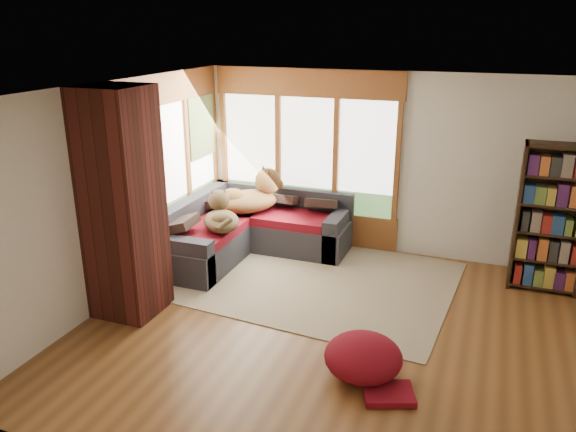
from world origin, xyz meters
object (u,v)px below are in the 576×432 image
Objects in this scene: area_rug at (313,279)px; bookshelf at (551,220)px; brick_chimney at (123,204)px; dog_tan at (251,195)px; pouf at (363,356)px; sectional_sofa at (240,232)px; dog_brindle at (221,215)px.

area_rug is 3.03m from bookshelf.
dog_tan is at bearing 76.98° from brick_chimney.
brick_chimney is 3.07m from pouf.
sectional_sofa is 2.55× the size of dog_brindle.
sectional_sofa is at bearing -152.91° from dog_tan.
pouf reaches higher than area_rug.
brick_chimney reaches higher than dog_brindle.
dog_brindle is at bearing -141.03° from dog_tan.
area_rug is 3.21× the size of dog_tan.
sectional_sofa is 1.44m from area_rug.
dog_brindle is at bearing -169.77° from bookshelf.
dog_brindle is at bearing 73.83° from brick_chimney.
dog_tan reaches higher than area_rug.
area_rug is at bearing 40.88° from brick_chimney.
brick_chimney is 2.32m from sectional_sofa.
bookshelf is 1.71× the size of dog_tan.
dog_tan is at bearing -39.18° from dog_brindle.
sectional_sofa is at bearing 135.10° from pouf.
bookshelf reaches higher than pouf.
sectional_sofa is 2.95× the size of pouf.
dog_tan is 0.81m from dog_brindle.
area_rug is (1.30, -0.54, -0.30)m from sectional_sofa.
sectional_sofa is 1.17× the size of bookshelf.
dog_tan is at bearing 131.24° from pouf.
bookshelf is 4.18m from dog_brindle.
sectional_sofa reaches higher than area_rug.
sectional_sofa is at bearing 157.59° from area_rug.
pouf is 3.09m from dog_brindle.
area_rug is at bearing -76.92° from dog_tan.
bookshelf is 2.52× the size of pouf.
sectional_sofa reaches higher than pouf.
dog_tan is 1.28× the size of dog_brindle.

